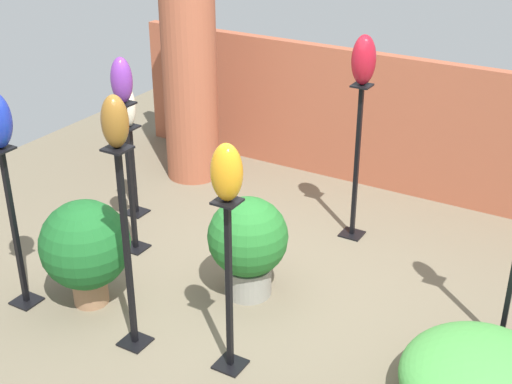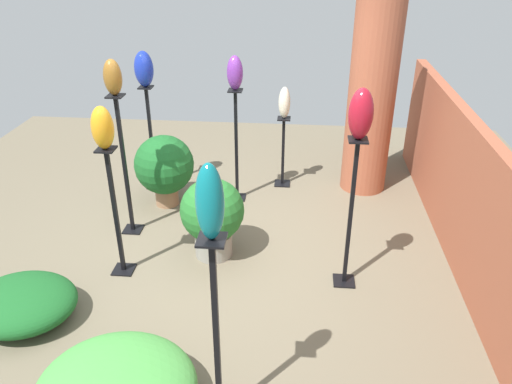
% 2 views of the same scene
% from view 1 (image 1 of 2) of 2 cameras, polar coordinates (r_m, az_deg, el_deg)
% --- Properties ---
extents(ground_plane, '(8.00, 8.00, 0.00)m').
position_cam_1_polar(ground_plane, '(5.83, 0.15, -7.86)').
color(ground_plane, '#6B604C').
extents(brick_wall_back, '(5.60, 0.12, 1.41)m').
position_cam_1_polar(brick_wall_back, '(7.42, 9.39, 5.62)').
color(brick_wall_back, '#9E5138').
rests_on(brick_wall_back, ground).
extents(brick_pillar, '(0.56, 0.56, 2.51)m').
position_cam_1_polar(brick_pillar, '(7.40, -5.37, 10.28)').
color(brick_pillar, '#9E5138').
rests_on(brick_pillar, ground).
extents(pedestal_ruby, '(0.20, 0.20, 1.44)m').
position_cam_1_polar(pedestal_ruby, '(6.37, 8.03, 1.84)').
color(pedestal_ruby, black).
rests_on(pedestal_ruby, ground).
extents(pedestal_bronze, '(0.20, 0.20, 1.53)m').
position_cam_1_polar(pedestal_bronze, '(4.96, -10.24, -5.28)').
color(pedestal_bronze, black).
rests_on(pedestal_bronze, ground).
extents(pedestal_amber, '(0.20, 0.20, 1.28)m').
position_cam_1_polar(pedestal_amber, '(4.74, -2.17, -8.19)').
color(pedestal_amber, black).
rests_on(pedestal_amber, ground).
extents(pedestal_ivory, '(0.20, 0.20, 0.91)m').
position_cam_1_polar(pedestal_ivory, '(6.91, -9.78, 1.35)').
color(pedestal_ivory, black).
rests_on(pedestal_ivory, ground).
extents(pedestal_cobalt, '(0.20, 0.20, 1.32)m').
position_cam_1_polar(pedestal_cobalt, '(5.67, -18.69, -3.28)').
color(pedestal_cobalt, black).
rests_on(pedestal_cobalt, ground).
extents(pedestal_violet, '(0.20, 0.20, 1.37)m').
position_cam_1_polar(pedestal_violet, '(6.19, -10.01, 0.58)').
color(pedestal_violet, black).
rests_on(pedestal_violet, ground).
extents(art_vase_ruby, '(0.21, 0.20, 0.42)m').
position_cam_1_polar(art_vase_ruby, '(6.04, 8.61, 10.41)').
color(art_vase_ruby, maroon).
rests_on(art_vase_ruby, pedestal_ruby).
extents(art_vase_bronze, '(0.17, 0.17, 0.35)m').
position_cam_1_polar(art_vase_bronze, '(4.53, -11.23, 5.55)').
color(art_vase_bronze, brown).
rests_on(art_vase_bronze, pedestal_bronze).
extents(art_vase_amber, '(0.21, 0.19, 0.38)m').
position_cam_1_polar(art_vase_amber, '(4.30, -2.36, 1.58)').
color(art_vase_amber, orange).
rests_on(art_vase_amber, pedestal_amber).
extents(art_vase_ivory, '(0.15, 0.14, 0.39)m').
position_cam_1_polar(art_vase_ivory, '(6.66, -10.23, 6.77)').
color(art_vase_ivory, beige).
rests_on(art_vase_ivory, pedestal_ivory).
extents(art_vase_violet, '(0.18, 0.18, 0.38)m').
position_cam_1_polar(art_vase_violet, '(5.86, -10.71, 8.79)').
color(art_vase_violet, '#6B2D8C').
rests_on(art_vase_violet, pedestal_violet).
extents(potted_plant_front_left, '(0.70, 0.70, 0.87)m').
position_cam_1_polar(potted_plant_front_left, '(5.59, -13.50, -4.29)').
color(potted_plant_front_left, '#936B4C').
rests_on(potted_plant_front_left, ground).
extents(potted_plant_front_right, '(0.63, 0.63, 0.83)m').
position_cam_1_polar(potted_plant_front_right, '(5.56, -0.66, -4.03)').
color(potted_plant_front_right, gray).
rests_on(potted_plant_front_right, ground).
extents(foliage_bed_west, '(1.02, 1.10, 0.41)m').
position_cam_1_polar(foliage_bed_west, '(4.89, 17.49, -14.03)').
color(foliage_bed_west, '#479942').
rests_on(foliage_bed_west, ground).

